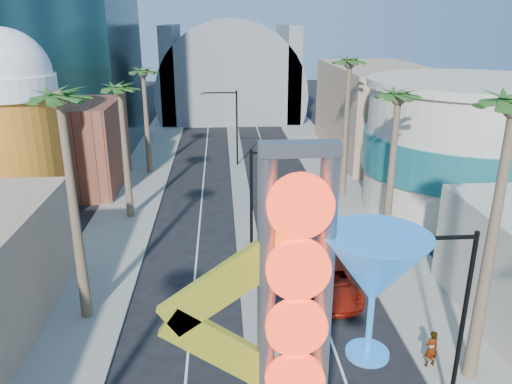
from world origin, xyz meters
name	(u,v)px	position (x,y,z in m)	size (l,w,h in m)	color
sidewalk_west	(135,196)	(-9.50, 35.00, 0.07)	(5.00, 100.00, 0.15)	gray
sidewalk_east	(345,191)	(9.50, 35.00, 0.07)	(5.00, 100.00, 0.15)	gray
median	(240,183)	(0.00, 38.00, 0.07)	(1.60, 84.00, 0.15)	gray
brick_filler_west	(64,146)	(-16.00, 38.00, 4.00)	(10.00, 10.00, 8.00)	brown
filler_east	(376,111)	(16.00, 48.00, 5.00)	(10.00, 20.00, 10.00)	tan
beer_mug	(12,122)	(-17.00, 30.00, 7.84)	(7.00, 7.00, 14.50)	#C25519
turquoise_building	(468,148)	(18.00, 30.00, 5.25)	(16.60, 16.60, 10.60)	beige
canopy	(231,89)	(0.00, 72.00, 4.31)	(22.00, 16.00, 22.00)	slate
neon_sign	(326,345)	(0.82, 2.96, 7.31)	(6.53, 2.60, 12.55)	gray
streetlight_0	(261,201)	(0.55, 20.00, 4.88)	(3.79, 0.25, 8.00)	black
streetlight_1	(232,121)	(-0.55, 44.00, 4.88)	(3.79, 0.25, 8.00)	black
streetlight_2	(453,310)	(6.72, 8.00, 4.83)	(3.45, 0.25, 8.00)	black
palm_1	(62,115)	(-9.00, 16.00, 10.82)	(2.40, 2.40, 12.70)	brown
palm_2	(120,98)	(-9.00, 30.00, 9.48)	(2.40, 2.40, 11.20)	brown
palm_3	(143,79)	(-9.00, 42.00, 9.48)	(2.40, 2.40, 11.20)	brown
palm_5	(511,127)	(9.00, 10.00, 11.27)	(2.40, 2.40, 13.20)	brown
palm_6	(397,107)	(9.00, 22.00, 9.93)	(2.40, 2.40, 11.70)	brown
palm_7	(349,72)	(9.00, 34.00, 10.82)	(2.40, 2.40, 12.70)	brown
red_pickup	(329,281)	(4.31, 17.44, 0.83)	(2.77, 6.00, 1.67)	#A21C0C
pedestrian_a	(431,349)	(7.49, 10.72, 1.05)	(0.66, 0.43, 1.81)	gray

